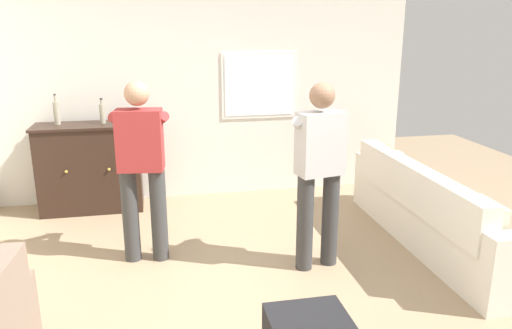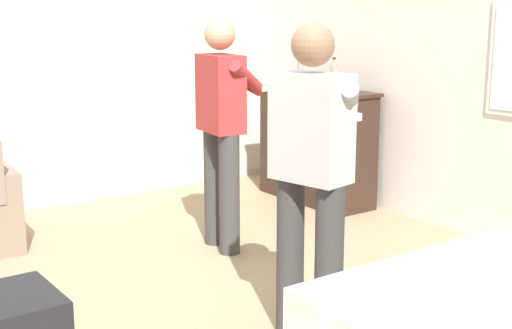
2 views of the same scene
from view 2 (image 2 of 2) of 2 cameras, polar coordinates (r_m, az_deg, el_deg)
ground at (r=4.35m, az=-6.71°, el=-11.38°), size 10.40×10.40×0.00m
wall_back_with_window at (r=5.75m, az=17.05°, el=8.37°), size 5.20×0.15×2.80m
wall_side_left at (r=6.46m, az=-18.73°, el=8.64°), size 0.12×5.20×2.80m
sideboard_cabinet at (r=6.57m, az=4.85°, el=1.55°), size 1.20×0.49×1.04m
bottle_wine_green at (r=6.36m, az=6.24°, el=6.97°), size 0.06×0.06×0.29m
bottle_liquor_amber at (r=6.76m, az=3.57°, el=7.48°), size 0.07×0.07×0.35m
person_standing_left at (r=5.14m, az=-2.72°, el=3.30°), size 0.55×0.50×1.68m
person_standing_right at (r=3.67m, az=4.51°, el=-0.37°), size 0.55×0.51×1.68m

